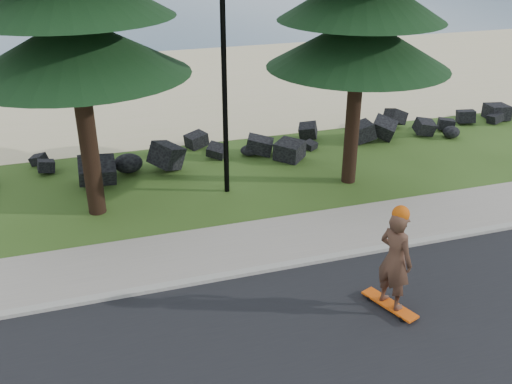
% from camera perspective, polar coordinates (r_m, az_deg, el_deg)
% --- Properties ---
extents(ground, '(160.00, 160.00, 0.00)m').
position_cam_1_polar(ground, '(13.13, 0.67, -5.67)').
color(ground, '#2F4A17').
rests_on(ground, ground).
extents(kerb, '(160.00, 0.20, 0.10)m').
position_cam_1_polar(kerb, '(12.38, 1.97, -7.55)').
color(kerb, '#ABA69A').
rests_on(kerb, ground).
extents(sidewalk, '(160.00, 2.00, 0.08)m').
position_cam_1_polar(sidewalk, '(13.27, 0.40, -5.09)').
color(sidewalk, gray).
rests_on(sidewalk, ground).
extents(beach_sand, '(160.00, 15.00, 0.01)m').
position_cam_1_polar(beach_sand, '(26.29, -9.32, 10.36)').
color(beach_sand, beige).
rests_on(beach_sand, ground).
extents(seawall_boulders, '(60.00, 2.40, 1.10)m').
position_cam_1_polar(seawall_boulders, '(17.97, -4.87, 3.28)').
color(seawall_boulders, black).
rests_on(seawall_boulders, ground).
extents(lamp_post, '(0.25, 0.14, 8.14)m').
position_cam_1_polar(lamp_post, '(14.53, -3.29, 14.97)').
color(lamp_post, black).
rests_on(lamp_post, ground).
extents(skateboarder, '(0.70, 1.22, 2.23)m').
position_cam_1_polar(skateboarder, '(10.94, 13.73, -6.64)').
color(skateboarder, '#E8540D').
rests_on(skateboarder, ground).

